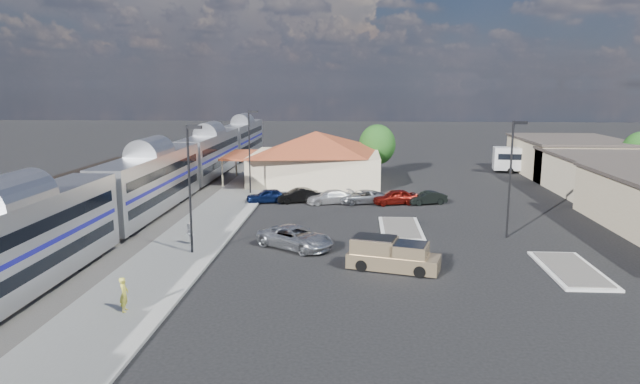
# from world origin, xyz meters

# --- Properties ---
(ground) EXTENTS (280.00, 280.00, 0.00)m
(ground) POSITION_xyz_m (0.00, 0.00, 0.00)
(ground) COLOR black
(ground) RESTS_ON ground
(railbed) EXTENTS (16.00, 100.00, 0.12)m
(railbed) POSITION_xyz_m (-21.00, 8.00, 0.06)
(railbed) COLOR #4C4944
(railbed) RESTS_ON ground
(platform) EXTENTS (5.50, 92.00, 0.18)m
(platform) POSITION_xyz_m (-12.00, 6.00, 0.09)
(platform) COLOR gray
(platform) RESTS_ON ground
(passenger_train) EXTENTS (3.00, 104.00, 5.55)m
(passenger_train) POSITION_xyz_m (-18.00, 5.78, 2.87)
(passenger_train) COLOR silver
(passenger_train) RESTS_ON ground
(freight_cars) EXTENTS (2.80, 46.00, 4.00)m
(freight_cars) POSITION_xyz_m (-24.00, 8.89, 1.93)
(freight_cars) COLOR black
(freight_cars) RESTS_ON ground
(station_depot) EXTENTS (18.35, 12.24, 6.20)m
(station_depot) POSITION_xyz_m (-4.56, 24.00, 3.13)
(station_depot) COLOR beige
(station_depot) RESTS_ON ground
(buildings_east) EXTENTS (14.40, 51.40, 4.80)m
(buildings_east) POSITION_xyz_m (28.00, 14.28, 2.27)
(buildings_east) COLOR #C6B28C
(buildings_east) RESTS_ON ground
(traffic_island_south) EXTENTS (3.30, 7.50, 0.21)m
(traffic_island_south) POSITION_xyz_m (4.00, 2.00, 0.10)
(traffic_island_south) COLOR silver
(traffic_island_south) RESTS_ON ground
(traffic_island_north) EXTENTS (3.30, 7.50, 0.21)m
(traffic_island_north) POSITION_xyz_m (14.00, -8.00, 0.10)
(traffic_island_north) COLOR silver
(traffic_island_north) RESTS_ON ground
(lamp_plat_s) EXTENTS (1.08, 0.25, 9.00)m
(lamp_plat_s) POSITION_xyz_m (-10.90, -6.00, 5.34)
(lamp_plat_s) COLOR black
(lamp_plat_s) RESTS_ON ground
(lamp_plat_n) EXTENTS (1.08, 0.25, 9.00)m
(lamp_plat_n) POSITION_xyz_m (-10.90, 16.00, 5.34)
(lamp_plat_n) COLOR black
(lamp_plat_n) RESTS_ON ground
(lamp_lot) EXTENTS (1.08, 0.25, 9.00)m
(lamp_lot) POSITION_xyz_m (12.10, 0.00, 5.34)
(lamp_lot) COLOR black
(lamp_lot) RESTS_ON ground
(tree_depot) EXTENTS (4.71, 4.71, 6.63)m
(tree_depot) POSITION_xyz_m (3.00, 30.00, 4.02)
(tree_depot) COLOR #382314
(tree_depot) RESTS_ON ground
(pickup_truck) EXTENTS (6.11, 3.56, 1.99)m
(pickup_truck) POSITION_xyz_m (2.76, -8.43, 0.94)
(pickup_truck) COLOR tan
(pickup_truck) RESTS_ON ground
(suv) EXTENTS (6.35, 5.48, 1.62)m
(suv) POSITION_xyz_m (-3.98, -3.99, 0.81)
(suv) COLOR #B0B3B9
(suv) RESTS_ON ground
(coach_bus) EXTENTS (10.78, 3.43, 3.40)m
(coach_bus) POSITION_xyz_m (24.00, 33.21, 1.96)
(coach_bus) COLOR white
(coach_bus) RESTS_ON ground
(person_a) EXTENTS (0.52, 0.72, 1.82)m
(person_a) POSITION_xyz_m (-11.49, -16.53, 1.09)
(person_a) COLOR gold
(person_a) RESTS_ON platform
(person_b) EXTENTS (0.71, 0.86, 1.61)m
(person_b) POSITION_xyz_m (-11.76, -4.08, 0.98)
(person_b) COLOR white
(person_b) RESTS_ON platform
(parked_car_a) EXTENTS (4.46, 2.58, 1.43)m
(parked_car_a) POSITION_xyz_m (-8.50, 11.84, 0.71)
(parked_car_a) COLOR #0D1A43
(parked_car_a) RESTS_ON ground
(parked_car_b) EXTENTS (4.59, 2.81, 1.43)m
(parked_car_b) POSITION_xyz_m (-5.47, 12.14, 0.71)
(parked_car_b) COLOR black
(parked_car_b) RESTS_ON ground
(parked_car_c) EXTENTS (5.00, 3.31, 1.35)m
(parked_car_c) POSITION_xyz_m (-2.27, 11.84, 0.67)
(parked_car_c) COLOR silver
(parked_car_c) RESTS_ON ground
(parked_car_d) EXTENTS (5.19, 3.42, 1.33)m
(parked_car_d) POSITION_xyz_m (0.93, 12.14, 0.66)
(parked_car_d) COLOR gray
(parked_car_d) RESTS_ON ground
(parked_car_e) EXTENTS (4.73, 2.92, 1.50)m
(parked_car_e) POSITION_xyz_m (4.13, 11.84, 0.75)
(parked_car_e) COLOR maroon
(parked_car_e) RESTS_ON ground
(parked_car_f) EXTENTS (4.10, 2.52, 1.28)m
(parked_car_f) POSITION_xyz_m (7.33, 12.14, 0.64)
(parked_car_f) COLOR black
(parked_car_f) RESTS_ON ground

